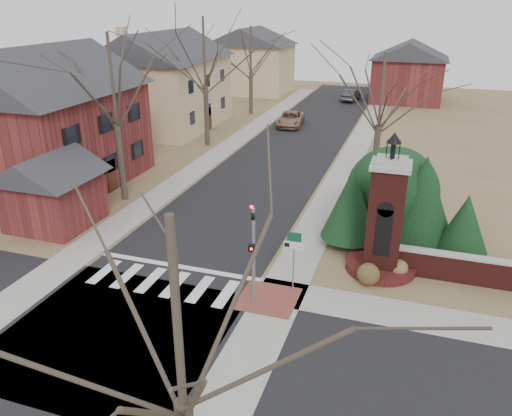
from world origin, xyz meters
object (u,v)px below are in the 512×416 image
at_px(traffic_signal_pole, 253,247).
at_px(pickup_truck, 291,119).
at_px(brick_gate_monument, 385,227).
at_px(sign_post, 294,250).
at_px(distant_car, 351,95).

xyz_separation_m(traffic_signal_pole, pickup_truck, (-6.32, 30.36, -1.90)).
relative_size(traffic_signal_pole, pickup_truck, 0.91).
height_order(brick_gate_monument, pickup_truck, brick_gate_monument).
relative_size(sign_post, pickup_truck, 0.56).
height_order(sign_post, brick_gate_monument, brick_gate_monument).
distance_m(traffic_signal_pole, brick_gate_monument, 6.47).
relative_size(traffic_signal_pole, distant_car, 1.06).
height_order(traffic_signal_pole, sign_post, traffic_signal_pole).
xyz_separation_m(sign_post, pickup_truck, (-7.62, 28.94, -1.26)).
xyz_separation_m(traffic_signal_pole, sign_post, (1.29, 1.41, -0.64)).
relative_size(brick_gate_monument, distant_car, 1.53).
bearing_deg(distant_car, pickup_truck, 82.69).
bearing_deg(pickup_truck, distant_car, 70.64).
xyz_separation_m(traffic_signal_pole, brick_gate_monument, (4.70, 4.42, -0.42)).
bearing_deg(traffic_signal_pole, pickup_truck, 101.77).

